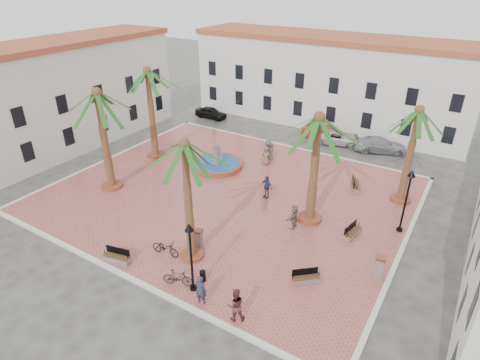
{
  "coord_description": "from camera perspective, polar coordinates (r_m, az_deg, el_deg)",
  "views": [
    {
      "loc": [
        15.02,
        -22.55,
        15.62
      ],
      "look_at": [
        1.0,
        0.0,
        1.6
      ],
      "focal_mm": 30.0,
      "sensor_mm": 36.0,
      "label": 1
    }
  ],
  "objects": [
    {
      "name": "ground",
      "position": [
        31.28,
        -1.56,
        -2.14
      ],
      "size": [
        120.0,
        120.0,
        0.0
      ],
      "primitive_type": "plane",
      "color": "#56544F",
      "rests_on": "ground"
    },
    {
      "name": "plaza",
      "position": [
        31.24,
        -1.56,
        -2.02
      ],
      "size": [
        26.0,
        22.0,
        0.15
      ],
      "primitive_type": "cube",
      "color": "#C35F59",
      "rests_on": "ground"
    },
    {
      "name": "kerb_n",
      "position": [
        39.91,
        7.16,
        4.69
      ],
      "size": [
        26.3,
        0.3,
        0.16
      ],
      "primitive_type": "cube",
      "color": "silver",
      "rests_on": "ground"
    },
    {
      "name": "kerb_s",
      "position": [
        24.51,
        -16.18,
        -12.87
      ],
      "size": [
        26.3,
        0.3,
        0.16
      ],
      "primitive_type": "cube",
      "color": "silver",
      "rests_on": "ground"
    },
    {
      "name": "kerb_e",
      "position": [
        27.46,
        22.07,
        -9.02
      ],
      "size": [
        0.3,
        22.3,
        0.16
      ],
      "primitive_type": "cube",
      "color": "silver",
      "rests_on": "ground"
    },
    {
      "name": "kerb_w",
      "position": [
        39.18,
        -17.69,
        3.09
      ],
      "size": [
        0.3,
        22.3,
        0.16
      ],
      "primitive_type": "cube",
      "color": "silver",
      "rests_on": "ground"
    },
    {
      "name": "building_north",
      "position": [
        46.4,
        12.44,
        13.68
      ],
      "size": [
        30.4,
        7.4,
        9.5
      ],
      "color": "white",
      "rests_on": "ground"
    },
    {
      "name": "building_west",
      "position": [
        42.17,
        -24.21,
        10.87
      ],
      "size": [
        6.4,
        24.4,
        10.0
      ],
      "rotation": [
        0.0,
        0.0,
        1.57
      ],
      "color": "white",
      "rests_on": "ground"
    },
    {
      "name": "fountain",
      "position": [
        35.26,
        -3.3,
        2.33
      ],
      "size": [
        4.48,
        4.48,
        2.32
      ],
      "color": "#A74C31",
      "rests_on": "plaza"
    },
    {
      "name": "palm_nw",
      "position": [
        36.04,
        -12.94,
        13.6
      ],
      "size": [
        5.22,
        5.22,
        8.26
      ],
      "color": "#A74C31",
      "rests_on": "plaza"
    },
    {
      "name": "palm_sw",
      "position": [
        31.14,
        -19.49,
        10.1
      ],
      "size": [
        5.43,
        5.43,
        8.07
      ],
      "color": "#A74C31",
      "rests_on": "plaza"
    },
    {
      "name": "palm_s",
      "position": [
        21.5,
        -7.81,
        3.18
      ],
      "size": [
        4.6,
        4.6,
        7.71
      ],
      "color": "#A74C31",
      "rests_on": "plaza"
    },
    {
      "name": "palm_e",
      "position": [
        25.51,
        11.03,
        6.9
      ],
      "size": [
        5.4,
        5.4,
        7.83
      ],
      "color": "#A74C31",
      "rests_on": "plaza"
    },
    {
      "name": "palm_ne",
      "position": [
        30.17,
        23.88,
        7.65
      ],
      "size": [
        4.91,
        4.91,
        7.41
      ],
      "color": "#A74C31",
      "rests_on": "plaza"
    },
    {
      "name": "bench_s",
      "position": [
        25.33,
        -17.1,
        -10.56
      ],
      "size": [
        1.77,
        0.88,
        0.89
      ],
      "rotation": [
        0.0,
        0.0,
        0.22
      ],
      "color": "gray",
      "rests_on": "plaza"
    },
    {
      "name": "bench_se",
      "position": [
        23.17,
        9.29,
        -13.72
      ],
      "size": [
        1.51,
        1.41,
        0.84
      ],
      "rotation": [
        0.0,
        0.0,
        0.72
      ],
      "color": "gray",
      "rests_on": "plaza"
    },
    {
      "name": "bench_e",
      "position": [
        27.29,
        15.68,
        -7.28
      ],
      "size": [
        0.79,
        1.7,
        0.86
      ],
      "rotation": [
        0.0,
        0.0,
        1.39
      ],
      "color": "gray",
      "rests_on": "plaza"
    },
    {
      "name": "bench_ne",
      "position": [
        32.97,
        16.07,
        -0.81
      ],
      "size": [
        1.16,
        1.86,
        0.94
      ],
      "rotation": [
        0.0,
        0.0,
        1.95
      ],
      "color": "gray",
      "rests_on": "plaza"
    },
    {
      "name": "lamppost_s",
      "position": [
        20.92,
        -7.07,
        -9.3
      ],
      "size": [
        0.47,
        0.47,
        4.31
      ],
      "color": "black",
      "rests_on": "plaza"
    },
    {
      "name": "lamppost_e",
      "position": [
        27.45,
        22.79,
        -1.4
      ],
      "size": [
        0.49,
        0.49,
        4.53
      ],
      "color": "black",
      "rests_on": "plaza"
    },
    {
      "name": "bollard_se",
      "position": [
        25.18,
        -5.83,
        -8.31
      ],
      "size": [
        0.57,
        0.57,
        1.31
      ],
      "rotation": [
        0.0,
        0.0,
        0.24
      ],
      "color": "gray",
      "rests_on": "plaza"
    },
    {
      "name": "bollard_n",
      "position": [
        36.79,
        4.36,
        4.05
      ],
      "size": [
        0.49,
        0.49,
        1.31
      ],
      "rotation": [
        0.0,
        0.0,
        -0.05
      ],
      "color": "gray",
      "rests_on": "plaza"
    },
    {
      "name": "bollard_e",
      "position": [
        24.04,
        19.17,
        -11.66
      ],
      "size": [
        0.64,
        0.64,
        1.52
      ],
      "rotation": [
        0.0,
        0.0,
        0.19
      ],
      "color": "gray",
      "rests_on": "plaza"
    },
    {
      "name": "litter_bin",
      "position": [
        23.01,
        -5.32,
        -13.45
      ],
      "size": [
        0.34,
        0.34,
        0.67
      ],
      "primitive_type": "cylinder",
      "color": "black",
      "rests_on": "plaza"
    },
    {
      "name": "cyclist_a",
      "position": [
        21.43,
        -5.6,
        -15.27
      ],
      "size": [
        0.69,
        0.5,
        1.74
      ],
      "primitive_type": "imported",
      "rotation": [
        0.0,
        0.0,
        3.29
      ],
      "color": "#2B2E44",
      "rests_on": "plaza"
    },
    {
      "name": "bicycle_a",
      "position": [
        25.04,
        -10.57,
        -9.44
      ],
      "size": [
        1.97,
        0.85,
        1.01
      ],
      "primitive_type": "imported",
      "rotation": [
        0.0,
        0.0,
        1.66
      ],
      "color": "black",
      "rests_on": "plaza"
    },
    {
      "name": "cyclist_b",
      "position": [
        20.49,
        -0.65,
        -17.34
      ],
      "size": [
        1.16,
        1.12,
        1.88
      ],
      "primitive_type": "imported",
      "rotation": [
        0.0,
        0.0,
        3.81
      ],
      "color": "brown",
      "rests_on": "plaza"
    },
    {
      "name": "bicycle_b",
      "position": [
        22.81,
        -8.84,
        -13.56
      ],
      "size": [
        1.77,
        1.08,
        1.03
      ],
      "primitive_type": "imported",
      "rotation": [
        0.0,
        0.0,
        1.95
      ],
      "color": "black",
      "rests_on": "plaza"
    },
    {
      "name": "pedestrian_fountain_a",
      "position": [
        35.56,
        3.75,
        3.45
      ],
      "size": [
        0.96,
        0.87,
        1.65
      ],
      "primitive_type": "imported",
      "rotation": [
        0.0,
        0.0,
        0.54
      ],
      "color": "#83684F",
      "rests_on": "plaza"
    },
    {
      "name": "pedestrian_fountain_b",
      "position": [
        30.31,
        3.78,
        -0.94
      ],
      "size": [
        1.14,
        0.68,
        1.82
      ],
      "primitive_type": "imported",
      "rotation": [
        0.0,
        0.0,
        -0.23
      ],
      "color": "#333A5C",
      "rests_on": "plaza"
    },
    {
      "name": "pedestrian_north",
      "position": [
        36.38,
        4.02,
        4.24
      ],
      "size": [
        1.04,
        1.38,
        1.9
      ],
      "primitive_type": "imported",
      "rotation": [
        0.0,
        0.0,
        1.27
      ],
      "color": "#4B4C50",
      "rests_on": "plaza"
    },
    {
      "name": "pedestrian_east",
      "position": [
        27.01,
        7.69,
        -5.19
      ],
      "size": [
        0.56,
        1.62,
        1.73
      ],
      "primitive_type": "imported",
      "rotation": [
        0.0,
        0.0,
        -1.54
      ],
      "color": "#806B61",
      "rests_on": "plaza"
    },
    {
      "name": "car_black",
      "position": [
        47.87,
        -4.17,
        9.54
      ],
      "size": [
        3.9,
        1.75,
        1.3
      ],
      "primitive_type": "imported",
      "rotation": [
        0.0,
        0.0,
        1.63
      ],
      "color": "black",
      "rests_on": "ground"
    },
    {
      "name": "car_red",
      "position": [
        42.48,
        11.67,
        6.67
      ],
      "size": [
        4.21,
        1.59,
        1.37
      ],
      "primitive_type": "imported",
      "rotation": [
        0.0,
        0.0,
        1.61
      ],
      "color": "red",
      "rests_on": "ground"
    },
    {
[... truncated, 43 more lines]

